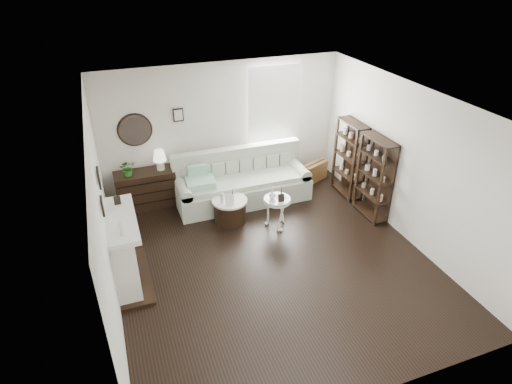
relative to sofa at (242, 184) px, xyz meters
name	(u,v)px	position (x,y,z in m)	size (l,w,h in m)	color
room	(257,113)	(0.57, 0.62, 1.25)	(5.50, 5.50, 5.50)	black
fireplace	(124,252)	(-2.48, -1.78, 0.19)	(0.50, 1.40, 1.84)	white
shelf_unit_far	(349,159)	(2.17, -0.53, 0.45)	(0.30, 0.80, 1.60)	black
shelf_unit_near	(374,178)	(2.17, -1.43, 0.45)	(0.30, 0.80, 1.60)	black
sofa	(242,184)	(0.00, 0.00, 0.00)	(2.71, 0.94, 1.05)	#A0AB98
quilt	(200,183)	(-0.88, -0.14, 0.26)	(0.55, 0.45, 0.14)	#258867
suitcase	(315,172)	(1.79, 0.21, -0.14)	(0.64, 0.21, 0.43)	brown
dresser	(146,189)	(-1.88, 0.39, 0.04)	(1.15, 0.50, 0.77)	black
table_lamp	(160,160)	(-1.54, 0.39, 0.63)	(0.26, 0.26, 0.41)	beige
potted_plant	(128,168)	(-2.17, 0.34, 0.58)	(0.29, 0.25, 0.32)	#27631C
drum_table	(230,210)	(-0.48, -0.71, -0.11)	(0.67, 0.67, 0.46)	black
pedestal_table	(277,201)	(0.29, -1.19, 0.20)	(0.50, 0.50, 0.60)	white
eiffel_drum	(232,194)	(-0.40, -0.67, 0.20)	(0.10, 0.10, 0.17)	black
bottle_drum	(222,197)	(-0.64, -0.79, 0.25)	(0.06, 0.06, 0.27)	silver
card_frame_drum	(230,200)	(-0.52, -0.88, 0.22)	(0.16, 0.01, 0.21)	white
eiffel_ped	(282,192)	(0.39, -1.15, 0.35)	(0.11, 0.11, 0.20)	black
flask_ped	(272,193)	(0.20, -1.16, 0.37)	(0.13, 0.13, 0.24)	silver
card_frame_ped	(281,198)	(0.31, -1.32, 0.33)	(0.11, 0.01, 0.15)	black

